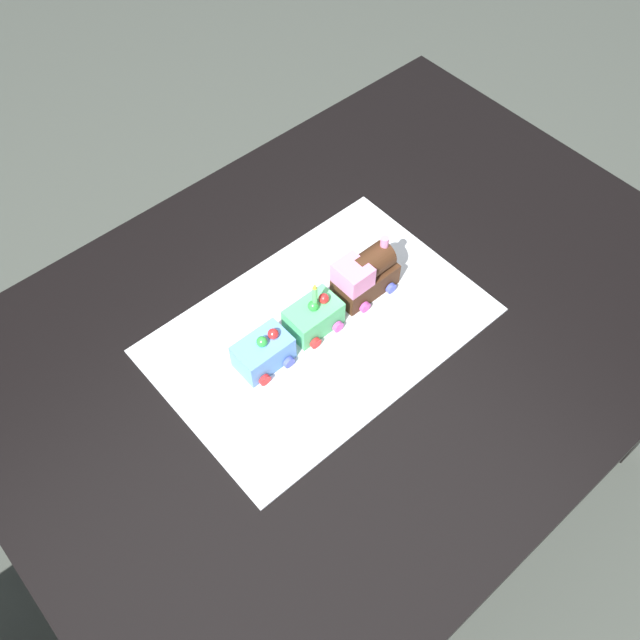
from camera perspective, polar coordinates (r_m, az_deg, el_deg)
ground_plane at (r=1.99m, az=1.89°, el=-12.48°), size 8.00×8.00×0.00m
dining_table at (r=1.43m, az=2.57°, el=-2.47°), size 1.40×1.00×0.74m
cake_board at (r=1.33m, az=0.00°, el=-0.80°), size 0.60×0.40×0.00m
cake_locomotive at (r=1.35m, az=3.62°, el=3.65°), size 0.14×0.08×0.12m
cake_car_hopper_mint_green at (r=1.31m, az=-0.51°, el=0.28°), size 0.10×0.08×0.07m
cake_car_flatbed_sky_blue at (r=1.27m, az=-4.54°, el=-2.57°), size 0.10×0.08×0.07m
birthday_candle at (r=1.26m, az=-0.41°, el=2.16°), size 0.01×0.01×0.05m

